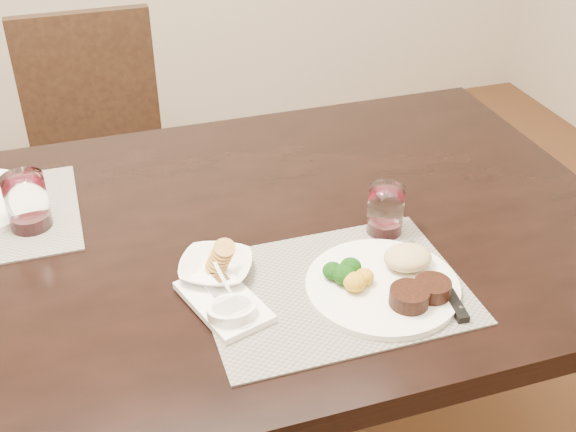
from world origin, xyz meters
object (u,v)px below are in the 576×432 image
object	(u,v)px
dinner_plate	(390,282)
steak_knife	(445,292)
chair_far	(100,147)
cracker_bowl	(216,268)
wine_glass_near	(385,212)

from	to	relation	value
dinner_plate	steak_knife	xyz separation A→B (m)	(0.09, -0.04, -0.01)
chair_far	cracker_bowl	world-z (taller)	chair_far
cracker_bowl	steak_knife	bearing A→B (deg)	-25.29
cracker_bowl	chair_far	bearing A→B (deg)	97.53
chair_far	steak_knife	xyz separation A→B (m)	(0.51, -1.24, 0.26)
steak_knife	cracker_bowl	world-z (taller)	cracker_bowl
cracker_bowl	wine_glass_near	bearing A→B (deg)	6.31
cracker_bowl	dinner_plate	bearing A→B (deg)	-24.70
steak_knife	wine_glass_near	world-z (taller)	wine_glass_near
steak_knife	wine_glass_near	size ratio (longest dim) A/B	2.47
wine_glass_near	dinner_plate	bearing A→B (deg)	-111.07
chair_far	steak_knife	bearing A→B (deg)	-67.60
chair_far	wine_glass_near	world-z (taller)	chair_far
dinner_plate	wine_glass_near	world-z (taller)	wine_glass_near
steak_knife	wine_glass_near	distance (m)	0.22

